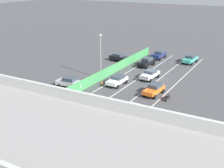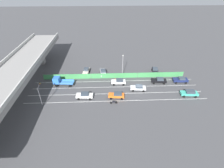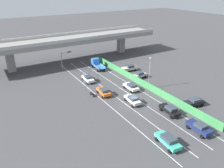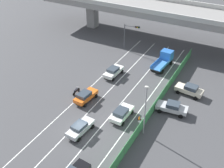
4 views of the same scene
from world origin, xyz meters
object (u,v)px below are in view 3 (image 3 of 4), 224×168
(motorcycle, at_px, (92,94))
(parked_sedan_dark, at_px, (194,102))
(car_sedan_black, at_px, (170,110))
(parked_sedan_cream, at_px, (129,68))
(car_sedan_silver, at_px, (133,99))
(car_taxi_teal, at_px, (168,140))
(street_lamp, at_px, (150,70))
(car_sedan_white, at_px, (131,86))
(traffic_cone, at_px, (137,85))
(flatbed_truck_blue, at_px, (97,63))
(parked_wagon_silver, at_px, (139,75))
(traffic_light, at_px, (65,58))
(car_taxi_orange, at_px, (104,91))
(car_hatchback_white, at_px, (88,78))
(car_sedan_navy, at_px, (199,127))

(motorcycle, height_order, parked_sedan_dark, parked_sedan_dark)
(car_sedan_black, distance_m, parked_sedan_cream, 23.85)
(car_sedan_silver, bearing_deg, motorcycle, 127.93)
(car_taxi_teal, distance_m, street_lamp, 20.86)
(street_lamp, bearing_deg, car_sedan_white, 160.07)
(car_sedan_silver, height_order, parked_sedan_dark, parked_sedan_dark)
(motorcycle, height_order, traffic_cone, motorcycle)
(flatbed_truck_blue, relative_size, parked_wagon_silver, 1.26)
(car_sedan_white, xyz_separation_m, motorcycle, (-9.27, 2.01, -0.42))
(car_taxi_teal, xyz_separation_m, traffic_light, (-1.79, 39.23, 2.96))
(car_taxi_orange, relative_size, parked_sedan_dark, 0.93)
(car_sedan_white, relative_size, parked_sedan_cream, 0.96)
(car_sedan_black, xyz_separation_m, flatbed_truck_blue, (-0.01, 30.09, 0.44))
(parked_sedan_dark, distance_m, traffic_cone, 14.31)
(parked_sedan_dark, bearing_deg, parked_wagon_silver, 91.46)
(car_sedan_white, relative_size, traffic_cone, 6.66)
(traffic_light, bearing_deg, car_sedan_black, -75.18)
(car_taxi_orange, bearing_deg, traffic_light, 95.05)
(car_hatchback_white, relative_size, traffic_cone, 7.02)
(car_sedan_white, xyz_separation_m, parked_sedan_cream, (6.92, 10.44, 0.06))
(traffic_light, bearing_deg, motorcycle, -92.32)
(car_sedan_navy, distance_m, car_taxi_orange, 21.39)
(parked_sedan_dark, distance_m, traffic_light, 36.41)
(car_sedan_white, bearing_deg, car_hatchback_white, 123.94)
(car_sedan_silver, distance_m, parked_wagon_silver, 13.82)
(parked_sedan_dark, relative_size, street_lamp, 0.61)
(car_taxi_teal, xyz_separation_m, car_hatchback_white, (0.21, 28.65, -0.04))
(car_taxi_teal, height_order, parked_sedan_cream, parked_sedan_cream)
(car_sedan_navy, bearing_deg, parked_sedan_dark, 45.71)
(motorcycle, height_order, parked_sedan_cream, parked_sedan_cream)
(car_sedan_navy, xyz_separation_m, car_hatchback_white, (-6.68, 28.87, -0.02))
(car_taxi_teal, relative_size, motorcycle, 2.42)
(car_sedan_white, height_order, street_lamp, street_lamp)
(car_taxi_orange, relative_size, parked_wagon_silver, 0.92)
(car_sedan_navy, bearing_deg, car_taxi_orange, 109.04)
(car_hatchback_white, distance_m, motorcycle, 8.18)
(car_sedan_silver, bearing_deg, car_sedan_black, -62.66)
(car_sedan_navy, bearing_deg, parked_wagon_silver, 76.48)
(car_sedan_navy, relative_size, parked_sedan_cream, 1.00)
(traffic_cone, bearing_deg, car_sedan_silver, -133.10)
(car_sedan_white, height_order, car_hatchback_white, car_hatchback_white)
(car_sedan_black, bearing_deg, flatbed_truck_blue, 90.03)
(car_sedan_silver, height_order, car_sedan_white, car_sedan_silver)
(car_sedan_silver, relative_size, car_sedan_navy, 1.01)
(car_hatchback_white, bearing_deg, car_taxi_teal, -90.42)
(motorcycle, relative_size, parked_sedan_cream, 0.43)
(car_sedan_navy, distance_m, car_hatchback_white, 29.63)
(car_taxi_orange, distance_m, flatbed_truck_blue, 18.00)
(parked_wagon_silver, height_order, traffic_light, traffic_light)
(car_sedan_black, bearing_deg, street_lamp, 70.43)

